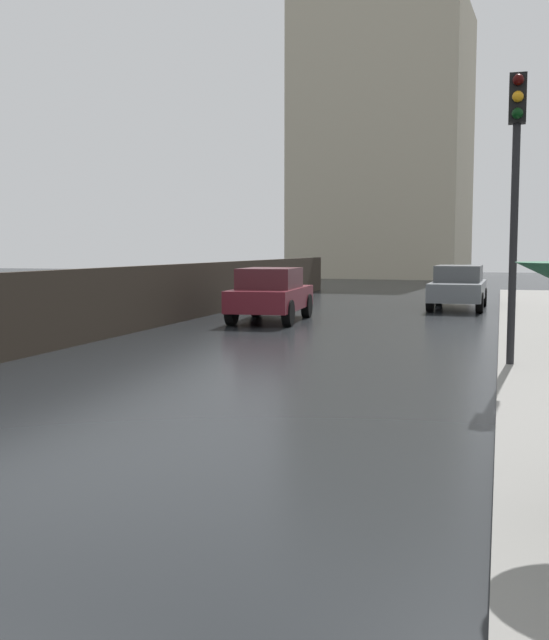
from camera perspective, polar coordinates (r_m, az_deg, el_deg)
ground at (r=6.97m, az=-19.87°, el=-11.38°), size 120.00×120.00×0.00m
car_maroon_near_kerb at (r=20.59m, az=-0.28°, el=2.00°), size 1.91×3.97×1.45m
car_grey_mid_road at (r=25.67m, az=13.60°, el=2.49°), size 1.77×4.41×1.42m
traffic_light at (r=12.61m, az=17.60°, el=10.96°), size 0.26×0.39×4.50m
distant_tower at (r=54.13m, az=8.19°, el=13.22°), size 11.69×10.38×23.41m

